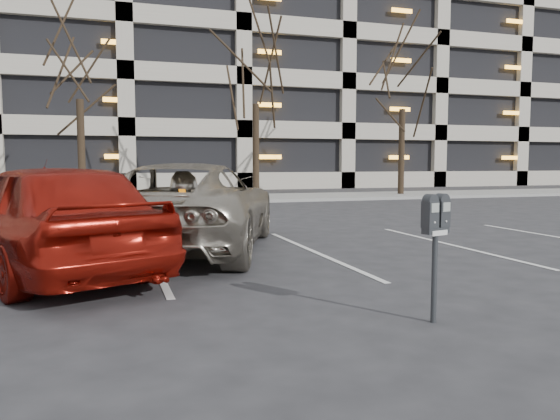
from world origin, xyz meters
TOP-DOWN VIEW (x-y plane):
  - ground at (0.00, 0.00)m, footprint 140.00×140.00m
  - sidewalk at (0.00, 16.00)m, footprint 80.00×4.00m
  - stall_lines at (-1.40, 2.30)m, footprint 16.90×5.20m
  - parking_garage at (12.00, 33.84)m, footprint 52.00×20.00m
  - tree_b at (-3.00, 16.00)m, footprint 3.91×3.91m
  - tree_c at (4.00, 16.00)m, footprint 3.95×3.95m
  - tree_d at (11.00, 16.00)m, footprint 3.94×3.94m
  - parking_meter at (0.98, -1.98)m, footprint 0.34×0.21m
  - suv_silver at (-0.64, 3.31)m, footprint 4.42×6.20m
  - car_red at (-2.83, 1.63)m, footprint 3.59×5.16m

SIDE VIEW (x-z plane):
  - ground at x=0.00m, z-range 0.00..0.00m
  - stall_lines at x=-1.40m, z-range 0.00..0.01m
  - sidewalk at x=0.00m, z-range 0.00..0.12m
  - suv_silver at x=-0.64m, z-range 0.00..1.57m
  - car_red at x=-2.83m, z-range 0.00..1.63m
  - parking_meter at x=0.98m, z-range 0.33..1.58m
  - tree_b at x=-3.00m, z-range 1.98..10.88m
  - tree_d at x=11.00m, z-range 2.00..10.96m
  - tree_c at x=4.00m, z-range 2.00..10.98m
  - parking_garage at x=12.00m, z-range -0.24..18.76m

